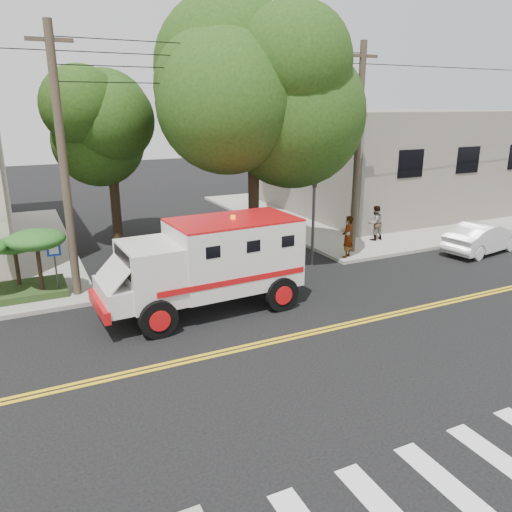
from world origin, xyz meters
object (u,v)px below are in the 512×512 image
armored_truck (210,261)px  pedestrian_b (375,223)px  pedestrian_a (347,237)px  parked_sedan (483,238)px

armored_truck → pedestrian_b: bearing=20.1°
armored_truck → pedestrian_a: armored_truck is taller
armored_truck → pedestrian_a: size_ratio=3.66×
parked_sedan → pedestrian_a: pedestrian_a is taller
parked_sedan → pedestrian_a: bearing=65.7°
armored_truck → pedestrian_a: 7.70m
pedestrian_b → parked_sedan: bearing=131.6°
armored_truck → pedestrian_a: bearing=16.4°
pedestrian_a → armored_truck: bearing=-17.4°
pedestrian_a → pedestrian_b: size_ratio=1.07×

